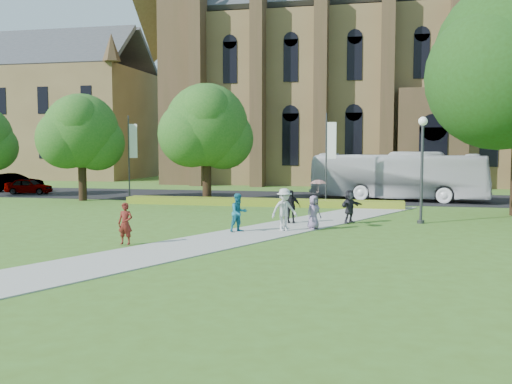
% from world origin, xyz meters
% --- Properties ---
extents(ground, '(160.00, 160.00, 0.00)m').
position_xyz_m(ground, '(0.00, 0.00, 0.00)').
color(ground, '#44661E').
rests_on(ground, ground).
extents(road, '(160.00, 10.00, 0.02)m').
position_xyz_m(road, '(0.00, 20.00, 0.01)').
color(road, black).
rests_on(road, ground).
extents(footpath, '(15.58, 28.54, 0.04)m').
position_xyz_m(footpath, '(0.00, 1.00, 0.02)').
color(footpath, '#B2B2A8').
rests_on(footpath, ground).
extents(flower_hedge, '(18.00, 1.40, 0.45)m').
position_xyz_m(flower_hedge, '(-2.00, 13.20, 0.23)').
color(flower_hedge, '#ABA722').
rests_on(flower_hedge, ground).
extents(cathedral, '(52.60, 18.25, 28.00)m').
position_xyz_m(cathedral, '(10.00, 39.73, 12.98)').
color(cathedral, olive).
rests_on(cathedral, ground).
extents(building_west, '(22.00, 14.00, 18.30)m').
position_xyz_m(building_west, '(-34.00, 42.00, 9.21)').
color(building_west, olive).
rests_on(building_west, ground).
extents(streetlamp, '(0.44, 0.44, 5.24)m').
position_xyz_m(streetlamp, '(7.50, 6.50, 3.30)').
color(streetlamp, '#38383D').
rests_on(streetlamp, ground).
extents(street_tree_0, '(5.20, 5.20, 7.50)m').
position_xyz_m(street_tree_0, '(-15.00, 14.00, 4.87)').
color(street_tree_0, '#332114').
rests_on(street_tree_0, ground).
extents(street_tree_1, '(5.60, 5.60, 8.05)m').
position_xyz_m(street_tree_1, '(-6.00, 14.50, 5.22)').
color(street_tree_1, '#332114').
rests_on(street_tree_1, ground).
extents(banner_pole_0, '(0.70, 0.10, 6.00)m').
position_xyz_m(banner_pole_0, '(2.11, 15.20, 3.39)').
color(banner_pole_0, '#38383D').
rests_on(banner_pole_0, ground).
extents(banner_pole_1, '(0.70, 0.10, 6.00)m').
position_xyz_m(banner_pole_1, '(-11.89, 15.20, 3.39)').
color(banner_pole_1, '#38383D').
rests_on(banner_pole_1, ground).
extents(tour_coach, '(12.63, 5.28, 3.43)m').
position_xyz_m(tour_coach, '(6.77, 18.94, 1.73)').
color(tour_coach, white).
rests_on(tour_coach, road).
extents(car_0, '(3.82, 1.99, 1.24)m').
position_xyz_m(car_0, '(-22.08, 18.15, 0.64)').
color(car_0, gray).
rests_on(car_0, road).
extents(car_1, '(4.95, 2.90, 1.54)m').
position_xyz_m(car_1, '(-24.61, 19.80, 0.79)').
color(car_1, gray).
rests_on(car_1, road).
extents(pedestrian_0, '(0.59, 0.39, 1.61)m').
position_xyz_m(pedestrian_0, '(-3.99, -2.50, 0.84)').
color(pedestrian_0, '#5F1C15').
rests_on(pedestrian_0, footpath).
extents(pedestrian_1, '(1.03, 1.04, 1.69)m').
position_xyz_m(pedestrian_1, '(-0.55, 1.60, 0.89)').
color(pedestrian_1, '#1A6D85').
rests_on(pedestrian_1, footpath).
extents(pedestrian_2, '(1.40, 1.27, 1.89)m').
position_xyz_m(pedestrian_2, '(1.36, 2.32, 0.98)').
color(pedestrian_2, '#BCBCBC').
rests_on(pedestrian_2, footpath).
extents(pedestrian_3, '(1.02, 0.64, 1.62)m').
position_xyz_m(pedestrian_3, '(1.24, 5.00, 0.85)').
color(pedestrian_3, black).
rests_on(pedestrian_3, footpath).
extents(pedestrian_4, '(0.87, 0.88, 1.53)m').
position_xyz_m(pedestrian_4, '(2.58, 3.14, 0.81)').
color(pedestrian_4, slate).
rests_on(pedestrian_4, footpath).
extents(pedestrian_5, '(1.25, 1.53, 1.64)m').
position_xyz_m(pedestrian_5, '(4.06, 5.68, 0.86)').
color(pedestrian_5, '#27252D').
rests_on(pedestrian_5, footpath).
extents(parasol, '(0.72, 0.72, 0.63)m').
position_xyz_m(parasol, '(2.76, 3.24, 1.89)').
color(parasol, '#C68B8E').
rests_on(parasol, pedestrian_4).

